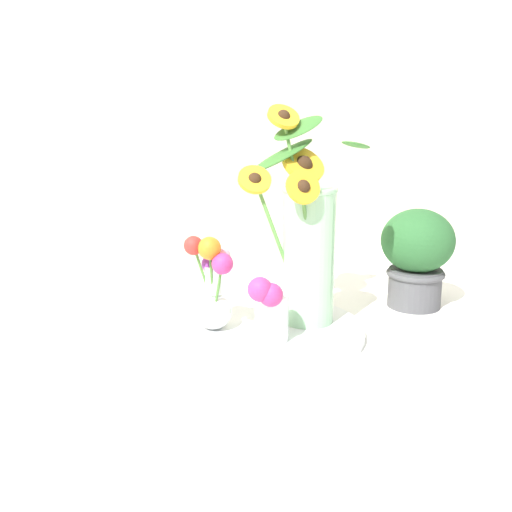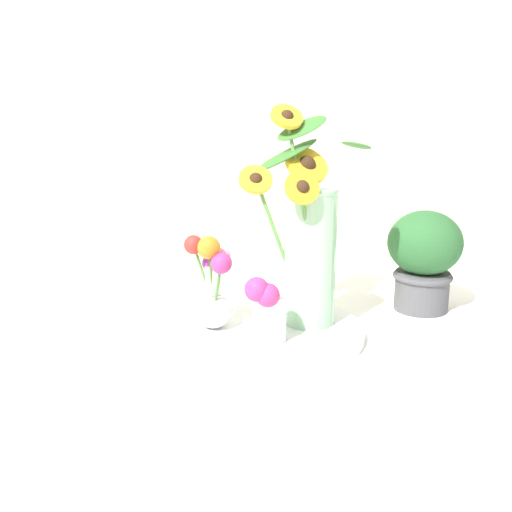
% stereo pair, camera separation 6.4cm
% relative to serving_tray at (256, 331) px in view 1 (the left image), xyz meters
% --- Properties ---
extents(ground_plane, '(6.00, 6.00, 0.00)m').
position_rel_serving_tray_xyz_m(ground_plane, '(0.00, -0.05, -0.01)').
color(ground_plane, white).
extents(serving_tray, '(0.41, 0.41, 0.02)m').
position_rel_serving_tray_xyz_m(serving_tray, '(0.00, 0.00, 0.00)').
color(serving_tray, silver).
rests_on(serving_tray, ground_plane).
extents(mason_jar_sunflowers, '(0.23, 0.24, 0.42)m').
position_rel_serving_tray_xyz_m(mason_jar_sunflowers, '(0.10, -0.01, 0.17)').
color(mason_jar_sunflowers, '#99CC9E').
rests_on(mason_jar_sunflowers, serving_tray).
extents(vase_small_center, '(0.09, 0.07, 0.13)m').
position_rel_serving_tray_xyz_m(vase_small_center, '(-0.02, -0.08, 0.07)').
color(vase_small_center, white).
rests_on(vase_small_center, serving_tray).
extents(vase_bulb_right, '(0.09, 0.09, 0.18)m').
position_rel_serving_tray_xyz_m(vase_bulb_right, '(-0.08, 0.03, 0.09)').
color(vase_bulb_right, white).
rests_on(vase_bulb_right, serving_tray).
extents(potted_plant, '(0.16, 0.16, 0.22)m').
position_rel_serving_tray_xyz_m(potted_plant, '(0.39, -0.03, 0.11)').
color(potted_plant, '#4C4C51').
rests_on(potted_plant, ground_plane).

